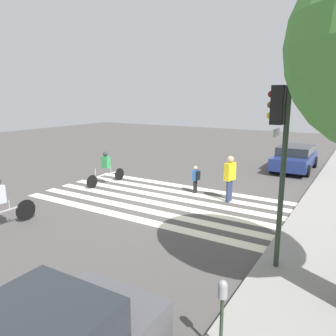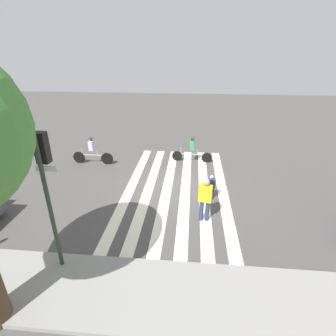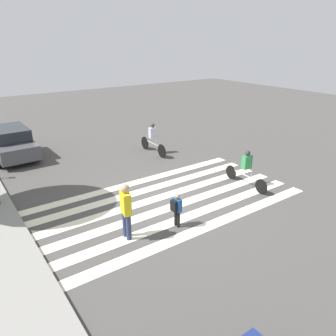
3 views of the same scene
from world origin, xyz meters
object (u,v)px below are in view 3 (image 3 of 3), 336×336
Objects in this scene: pedestrian_adult_yellow_jacket at (126,208)px; pedestrian_adult_blue_shirt at (177,208)px; cyclist_near_curb at (153,138)px; cyclist_mid_street at (246,167)px; car_parked_far_curb at (11,142)px.

pedestrian_adult_yellow_jacket reaches higher than pedestrian_adult_blue_shirt.
cyclist_near_curb is 1.01× the size of cyclist_mid_street.
cyclist_near_curb is at bearing 12.15° from cyclist_mid_street.
pedestrian_adult_yellow_jacket is at bearing 98.97° from cyclist_mid_street.
cyclist_mid_street is 0.54× the size of car_parked_far_curb.
pedestrian_adult_yellow_jacket is 0.77× the size of cyclist_mid_street.
cyclist_near_curb reaches higher than pedestrian_adult_blue_shirt.
car_parked_far_curb is (9.64, 7.24, -0.07)m from cyclist_mid_street.
pedestrian_adult_blue_shirt is 7.56m from cyclist_near_curb.
car_parked_far_curb is at bearing -168.10° from pedestrian_adult_blue_shirt.
car_parked_far_curb is at bearing 59.80° from cyclist_near_curb.
car_parked_far_curb is (10.20, 1.28, -0.25)m from pedestrian_adult_yellow_jacket.
cyclist_mid_street reaches higher than pedestrian_adult_blue_shirt.
pedestrian_adult_blue_shirt is at bearing 105.54° from cyclist_mid_street.
pedestrian_adult_yellow_jacket is at bearing -105.57° from pedestrian_adult_blue_shirt.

